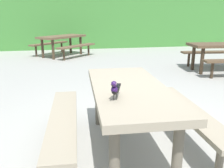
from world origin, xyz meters
The scene contains 6 objects.
ground_plane centered at (0.00, 0.00, 0.00)m, with size 60.00×60.00×0.00m, color #A3A099.
hedge_wall centered at (0.00, 9.25, 1.19)m, with size 28.00×1.99×2.37m, color #428438.
picnic_table_foreground centered at (-0.25, -0.17, 0.56)m, with size 1.77×1.84×0.74m.
bird_grackle centered at (-0.48, -0.56, 0.84)m, with size 0.15×0.27×0.18m.
picnic_table_mid_left centered at (-0.94, 6.53, 0.56)m, with size 2.40×2.40×0.74m.
picnic_table_mid_right centered at (3.24, 3.12, 0.56)m, with size 1.88×1.85×0.74m.
Camera 1 is at (-0.90, -2.51, 1.46)m, focal length 38.61 mm.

